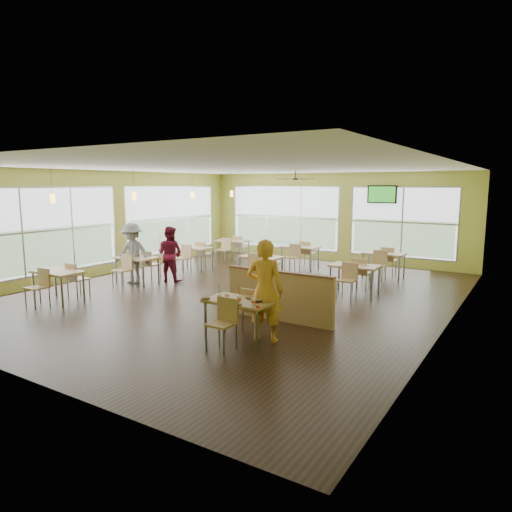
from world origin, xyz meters
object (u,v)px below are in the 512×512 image
at_px(main_table, 240,306).
at_px(man_plaid, 265,290).
at_px(food_basket, 257,300).
at_px(half_wall_divider, 279,296).

relative_size(main_table, man_plaid, 0.83).
bearing_deg(food_basket, half_wall_divider, 103.53).
xyz_separation_m(half_wall_divider, man_plaid, (0.38, -1.21, 0.40)).
bearing_deg(man_plaid, main_table, 19.11).
distance_m(half_wall_divider, food_basket, 1.47).
xyz_separation_m(main_table, food_basket, (0.34, 0.05, 0.15)).
bearing_deg(half_wall_divider, main_table, -90.00).
bearing_deg(main_table, half_wall_divider, 90.00).
height_order(main_table, food_basket, main_table).
bearing_deg(man_plaid, food_basket, 64.44).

